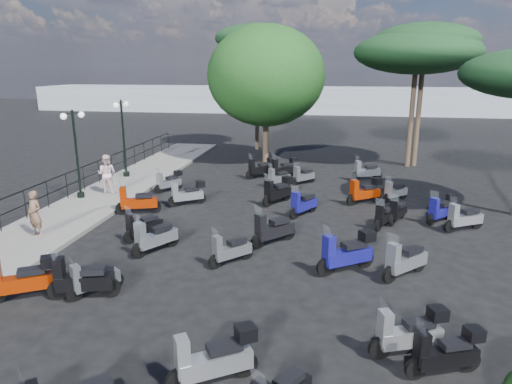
% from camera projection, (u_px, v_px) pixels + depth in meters
% --- Properties ---
extents(ground, '(120.00, 120.00, 0.00)m').
position_uv_depth(ground, '(226.00, 243.00, 15.09)').
color(ground, black).
rests_on(ground, ground).
extents(sidewalk, '(3.00, 30.00, 0.15)m').
position_uv_depth(sidewalk, '(91.00, 205.00, 18.99)').
color(sidewalk, slate).
rests_on(sidewalk, ground).
extents(railing, '(0.04, 26.04, 1.10)m').
position_uv_depth(railing, '(57.00, 185.00, 18.79)').
color(railing, black).
rests_on(railing, sidewalk).
extents(lamp_post_1, '(0.59, 1.04, 3.76)m').
position_uv_depth(lamp_post_1, '(76.00, 148.00, 19.19)').
color(lamp_post_1, black).
rests_on(lamp_post_1, sidewalk).
extents(lamp_post_2, '(0.36, 1.14, 3.89)m').
position_uv_depth(lamp_post_2, '(123.00, 133.00, 22.93)').
color(lamp_post_2, black).
rests_on(lamp_post_2, sidewalk).
extents(woman, '(0.65, 0.52, 1.55)m').
position_uv_depth(woman, '(35.00, 214.00, 15.09)').
color(woman, brown).
rests_on(woman, sidewalk).
extents(pedestrian_far, '(0.89, 0.72, 1.74)m').
position_uv_depth(pedestrian_far, '(107.00, 174.00, 20.24)').
color(pedestrian_far, beige).
rests_on(pedestrian_far, sidewalk).
extents(scooter_1, '(1.57, 1.07, 1.39)m').
position_uv_depth(scooter_1, '(23.00, 280.00, 11.33)').
color(scooter_1, black).
rests_on(scooter_1, ground).
extents(scooter_2, '(0.95, 1.43, 1.28)m').
position_uv_depth(scooter_2, '(143.00, 227.00, 15.30)').
color(scooter_2, black).
rests_on(scooter_2, ground).
extents(scooter_3, '(1.70, 0.83, 1.41)m').
position_uv_depth(scooter_3, '(137.00, 202.00, 17.91)').
color(scooter_3, black).
rests_on(scooter_3, ground).
extents(scooter_4, '(1.43, 1.07, 1.30)m').
position_uv_depth(scooter_4, '(187.00, 194.00, 19.04)').
color(scooter_4, black).
rests_on(scooter_4, ground).
extents(scooter_5, '(1.00, 1.31, 1.20)m').
position_uv_depth(scooter_5, '(169.00, 182.00, 21.14)').
color(scooter_5, black).
rests_on(scooter_5, ground).
extents(scooter_7, '(1.75, 0.75, 1.42)m').
position_uv_depth(scooter_7, '(82.00, 280.00, 11.36)').
color(scooter_7, black).
rests_on(scooter_7, ground).
extents(scooter_8, '(1.02, 1.22, 1.19)m').
position_uv_depth(scooter_8, '(94.00, 280.00, 11.56)').
color(scooter_8, black).
rests_on(scooter_8, ground).
extents(scooter_9, '(1.06, 1.57, 1.41)m').
position_uv_depth(scooter_9, '(155.00, 238.00, 14.18)').
color(scooter_9, black).
rests_on(scooter_9, ground).
extents(scooter_10, '(1.12, 1.57, 1.41)m').
position_uv_depth(scooter_10, '(278.00, 191.00, 19.24)').
color(scooter_10, black).
rests_on(scooter_10, ground).
extents(scooter_11, '(1.42, 1.19, 1.35)m').
position_uv_depth(scooter_11, '(284.00, 169.00, 23.64)').
color(scooter_11, black).
rests_on(scooter_11, ground).
extents(scooter_12, '(1.57, 1.10, 1.40)m').
position_uv_depth(scooter_12, '(214.00, 359.00, 8.26)').
color(scooter_12, black).
rests_on(scooter_12, ground).
extents(scooter_14, '(1.13, 1.20, 1.24)m').
position_uv_depth(scooter_14, '(230.00, 250.00, 13.36)').
color(scooter_14, black).
rests_on(scooter_14, ground).
extents(scooter_15, '(1.31, 1.38, 1.43)m').
position_uv_depth(scooter_15, '(273.00, 230.00, 14.83)').
color(scooter_15, black).
rests_on(scooter_15, ground).
extents(scooter_16, '(1.01, 1.47, 1.34)m').
position_uv_depth(scooter_16, '(303.00, 204.00, 17.70)').
color(scooter_16, black).
rests_on(scooter_16, ground).
extents(scooter_17, '(1.09, 1.16, 1.20)m').
position_uv_depth(scooter_17, '(278.00, 178.00, 22.02)').
color(scooter_17, black).
rests_on(scooter_17, ground).
extents(scooter_19, '(1.58, 0.83, 1.32)m').
position_uv_depth(scooter_19, '(409.00, 333.00, 9.12)').
color(scooter_19, black).
rests_on(scooter_19, ground).
extents(scooter_20, '(1.65, 1.21, 1.50)m').
position_uv_depth(scooter_20, '(347.00, 253.00, 12.83)').
color(scooter_20, black).
rests_on(scooter_20, ground).
extents(scooter_21, '(0.82, 1.40, 1.21)m').
position_uv_depth(scooter_21, '(398.00, 212.00, 16.95)').
color(scooter_21, black).
rests_on(scooter_21, ground).
extents(scooter_22, '(1.14, 1.09, 1.18)m').
position_uv_depth(scooter_22, '(395.00, 192.00, 19.62)').
color(scooter_22, black).
rests_on(scooter_22, ground).
extents(scooter_23, '(1.51, 1.17, 1.40)m').
position_uv_depth(scooter_23, '(365.00, 192.00, 19.22)').
color(scooter_23, black).
rests_on(scooter_23, ground).
extents(scooter_25, '(1.49, 0.78, 1.24)m').
position_uv_depth(scooter_25, '(445.00, 353.00, 8.53)').
color(scooter_25, black).
rests_on(scooter_25, ground).
extents(scooter_26, '(1.34, 1.33, 1.42)m').
position_uv_depth(scooter_26, '(405.00, 261.00, 12.49)').
color(scooter_26, black).
rests_on(scooter_26, ground).
extents(scooter_27, '(1.50, 0.95, 1.33)m').
position_uv_depth(scooter_27, '(464.00, 219.00, 16.06)').
color(scooter_27, black).
rests_on(scooter_27, ground).
extents(scooter_28, '(1.25, 1.29, 1.30)m').
position_uv_depth(scooter_28, '(442.00, 209.00, 16.97)').
color(scooter_28, black).
rests_on(scooter_28, ground).
extents(scooter_29, '(1.56, 0.86, 1.32)m').
position_uv_depth(scooter_29, '(366.00, 172.00, 23.17)').
color(scooter_29, black).
rests_on(scooter_29, ground).
extents(scooter_30, '(1.09, 1.16, 1.20)m').
position_uv_depth(scooter_30, '(303.00, 176.00, 22.43)').
color(scooter_30, black).
rests_on(scooter_30, ground).
extents(scooter_31, '(0.82, 1.40, 1.21)m').
position_uv_depth(scooter_31, '(384.00, 216.00, 16.42)').
color(scooter_31, black).
rests_on(scooter_31, ground).
extents(scooter_32, '(1.42, 1.19, 1.35)m').
position_uv_depth(scooter_32, '(261.00, 168.00, 23.67)').
color(scooter_32, black).
rests_on(scooter_32, ground).
extents(broadleaf_tree, '(6.83, 6.83, 7.98)m').
position_uv_depth(broadleaf_tree, '(266.00, 76.00, 26.38)').
color(broadleaf_tree, '#38281E').
rests_on(broadleaf_tree, ground).
extents(pine_0, '(5.70, 5.70, 7.94)m').
position_uv_depth(pine_0, '(425.00, 42.00, 24.87)').
color(pine_0, '#38281E').
rests_on(pine_0, ground).
extents(pine_1, '(6.82, 6.82, 7.55)m').
position_uv_depth(pine_1, '(417.00, 53.00, 24.86)').
color(pine_1, '#38281E').
rests_on(pine_1, ground).
extents(pine_2, '(5.59, 5.59, 8.35)m').
position_uv_depth(pine_2, '(257.00, 39.00, 30.03)').
color(pine_2, '#38281E').
rests_on(pine_2, ground).
extents(distant_hills, '(70.00, 8.00, 3.00)m').
position_uv_depth(distant_hills, '(309.00, 100.00, 57.42)').
color(distant_hills, gray).
rests_on(distant_hills, ground).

